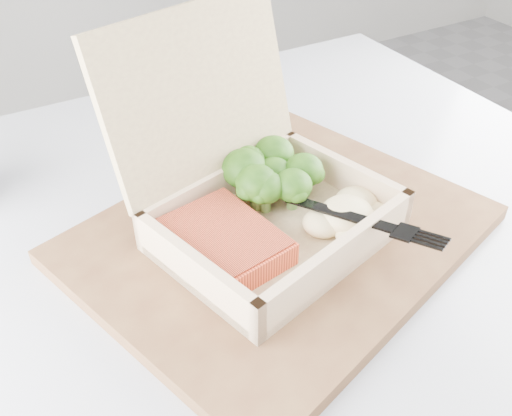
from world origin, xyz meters
TOP-DOWN VIEW (x-y plane):
  - cafe_table at (-0.50, 0.19)m, footprint 0.85×0.85m
  - serving_tray at (-0.51, 0.20)m, footprint 0.46×0.41m
  - takeout_container at (-0.53, 0.22)m, footprint 0.26×0.26m
  - salmon_fillet at (-0.58, 0.18)m, footprint 0.10×0.13m
  - broccoli_pile at (-0.49, 0.24)m, footprint 0.11×0.11m
  - mashed_potatoes at (-0.45, 0.16)m, footprint 0.09×0.08m
  - plastic_fork at (-0.48, 0.17)m, footprint 0.08×0.16m
  - receipt at (-0.52, 0.39)m, footprint 0.11×0.17m

SIDE VIEW (x-z plane):
  - cafe_table at x=-0.50m, z-range 0.18..0.93m
  - receipt at x=-0.52m, z-range 0.75..0.75m
  - serving_tray at x=-0.51m, z-range 0.75..0.76m
  - salmon_fillet at x=-0.58m, z-range 0.77..0.80m
  - mashed_potatoes at x=-0.45m, z-range 0.77..0.80m
  - broccoli_pile at x=-0.49m, z-range 0.77..0.81m
  - plastic_fork at x=-0.48m, z-range 0.79..0.81m
  - takeout_container at x=-0.53m, z-range 0.71..0.91m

